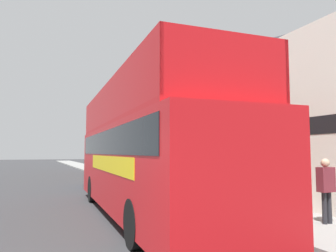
# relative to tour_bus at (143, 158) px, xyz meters

# --- Properties ---
(ground_plane) EXTENTS (144.00, 144.00, 0.00)m
(ground_plane) POSITION_rel_tour_bus_xyz_m (-3.67, 14.74, -1.81)
(ground_plane) COLOR #333335
(sidewalk) EXTENTS (2.86, 108.00, 0.14)m
(sidewalk) POSITION_rel_tour_bus_xyz_m (3.27, 11.74, -1.74)
(sidewalk) COLOR gray
(sidewalk) RESTS_ON ground_plane
(brick_terrace_rear) EXTENTS (6.00, 23.09, 9.83)m
(brick_terrace_rear) POSITION_rel_tour_bus_xyz_m (7.69, 15.68, 3.11)
(brick_terrace_rear) COLOR #935642
(brick_terrace_rear) RESTS_ON ground_plane
(tour_bus) EXTENTS (3.01, 11.41, 4.06)m
(tour_bus) POSITION_rel_tour_bus_xyz_m (0.00, 0.00, 0.00)
(tour_bus) COLOR red
(tour_bus) RESTS_ON ground_plane
(parked_car_ahead_of_bus) EXTENTS (1.92, 4.12, 1.55)m
(parked_car_ahead_of_bus) POSITION_rel_tour_bus_xyz_m (0.72, 8.88, -1.09)
(parked_car_ahead_of_bus) COLOR navy
(parked_car_ahead_of_bus) RESTS_ON ground_plane
(pedestrian_second) EXTENTS (0.44, 0.24, 1.68)m
(pedestrian_second) POSITION_rel_tour_bus_xyz_m (3.81, -3.64, -0.66)
(pedestrian_second) COLOR #232328
(pedestrian_second) RESTS_ON sidewalk
(lamp_post_nearest) EXTENTS (0.35, 0.35, 5.21)m
(lamp_post_nearest) POSITION_rel_tour_bus_xyz_m (2.42, -1.58, 1.89)
(lamp_post_nearest) COLOR black
(lamp_post_nearest) RESTS_ON sidewalk
(lamp_post_second) EXTENTS (0.35, 0.35, 4.50)m
(lamp_post_second) POSITION_rel_tour_bus_xyz_m (2.23, 7.65, 1.45)
(lamp_post_second) COLOR black
(lamp_post_second) RESTS_ON sidewalk
(litter_bin) EXTENTS (0.48, 0.48, 1.00)m
(litter_bin) POSITION_rel_tour_bus_xyz_m (2.94, -2.10, -1.14)
(litter_bin) COLOR black
(litter_bin) RESTS_ON sidewalk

